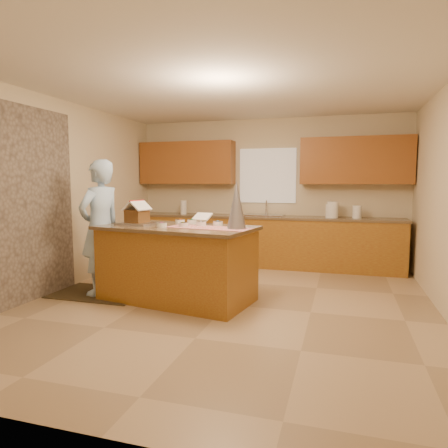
{
  "coord_description": "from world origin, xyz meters",
  "views": [
    {
      "loc": [
        1.36,
        -4.72,
        1.55
      ],
      "look_at": [
        -0.1,
        0.2,
        1.0
      ],
      "focal_mm": 32.17,
      "sensor_mm": 36.0,
      "label": 1
    }
  ],
  "objects_px": {
    "tinsel_tree": "(237,205)",
    "boy": "(100,227)",
    "island_base": "(177,265)",
    "gingerbread_house": "(137,214)"
  },
  "relations": [
    {
      "from": "island_base",
      "to": "tinsel_tree",
      "type": "height_order",
      "value": "tinsel_tree"
    },
    {
      "from": "tinsel_tree",
      "to": "boy",
      "type": "xyz_separation_m",
      "value": [
        -1.92,
        0.04,
        -0.34
      ]
    },
    {
      "from": "island_base",
      "to": "tinsel_tree",
      "type": "relative_size",
      "value": 3.27
    },
    {
      "from": "island_base",
      "to": "boy",
      "type": "xyz_separation_m",
      "value": [
        -1.09,
        -0.04,
        0.46
      ]
    },
    {
      "from": "island_base",
      "to": "gingerbread_house",
      "type": "distance_m",
      "value": 0.87
    },
    {
      "from": "boy",
      "to": "gingerbread_house",
      "type": "bearing_deg",
      "value": 114.64
    },
    {
      "from": "tinsel_tree",
      "to": "boy",
      "type": "bearing_deg",
      "value": 178.79
    },
    {
      "from": "boy",
      "to": "gingerbread_house",
      "type": "xyz_separation_m",
      "value": [
        0.51,
        0.09,
        0.19
      ]
    },
    {
      "from": "island_base",
      "to": "gingerbread_house",
      "type": "height_order",
      "value": "gingerbread_house"
    },
    {
      "from": "island_base",
      "to": "tinsel_tree",
      "type": "bearing_deg",
      "value": 3.67
    }
  ]
}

